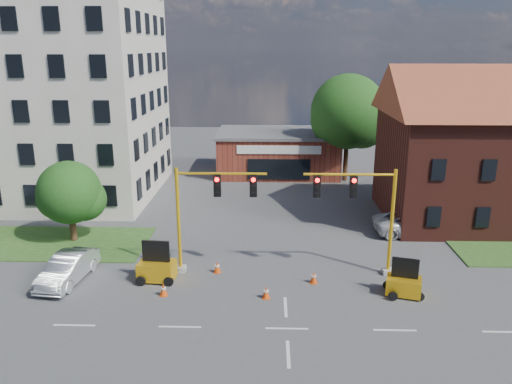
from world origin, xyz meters
TOP-DOWN VIEW (x-y plane):
  - ground at (0.00, 0.00)m, footprint 120.00×120.00m
  - lane_markings at (0.00, -3.00)m, footprint 60.00×36.00m
  - office_block at (-20.00, 21.90)m, footprint 18.40×15.40m
  - brick_shop at (0.00, 29.98)m, footprint 12.40×8.40m
  - tree_large at (6.86, 27.08)m, footprint 7.45×7.09m
  - tree_nw_front at (-13.79, 10.58)m, footprint 4.38×4.17m
  - signal_mast_west at (-4.36, 6.00)m, footprint 5.30×0.60m
  - signal_mast_east at (4.36, 6.00)m, footprint 5.30×0.60m
  - trailer_west at (-7.10, 4.81)m, footprint 2.10×1.50m
  - trailer_east at (6.23, 3.45)m, footprint 2.02×1.62m
  - cone_a at (-6.39, 3.03)m, footprint 0.40×0.40m
  - cone_b at (-3.85, 5.90)m, footprint 0.40×0.40m
  - cone_c at (-0.99, 2.90)m, footprint 0.40×0.40m
  - cone_d at (1.63, 4.71)m, footprint 0.40×0.40m
  - pickup_white at (9.31, 12.41)m, footprint 5.86×2.94m
  - sedan_silver_front at (-12.02, 4.53)m, footprint 2.19×4.87m

SIDE VIEW (x-z plane):
  - ground at x=0.00m, z-range 0.00..0.00m
  - lane_markings at x=0.00m, z-range 0.00..0.01m
  - cone_a at x=-6.39m, z-range -0.01..0.69m
  - cone_b at x=-3.85m, z-range -0.01..0.69m
  - cone_c at x=-0.99m, z-range -0.01..0.69m
  - cone_d at x=1.63m, z-range -0.01..0.69m
  - trailer_east at x=6.23m, z-range -0.38..1.63m
  - trailer_west at x=-7.10m, z-range -0.42..1.84m
  - sedan_silver_front at x=-12.02m, z-range 0.00..1.55m
  - pickup_white at x=9.31m, z-range 0.00..1.59m
  - brick_shop at x=0.00m, z-range 0.01..4.31m
  - tree_nw_front at x=-13.79m, z-range 0.51..6.01m
  - signal_mast_west at x=-4.36m, z-range 0.82..7.02m
  - signal_mast_east at x=4.36m, z-range 0.82..7.02m
  - tree_large at x=6.86m, z-range 1.29..11.54m
  - office_block at x=-20.00m, z-range 0.01..20.61m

